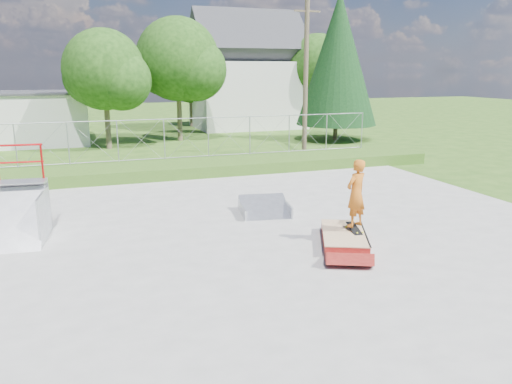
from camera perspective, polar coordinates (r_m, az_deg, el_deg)
ground at (r=12.85m, az=-2.67°, el=-6.10°), size 120.00×120.00×0.00m
concrete_pad at (r=12.85m, az=-2.67°, el=-6.02°), size 20.00×16.00×0.04m
grass_berm at (r=21.76m, az=-9.89°, el=2.63°), size 24.00×3.00×0.50m
grind_box at (r=13.04m, az=10.00°, el=-5.23°), size 1.90×2.47×0.33m
flat_bank_ramp at (r=15.44m, az=1.03°, el=-1.81°), size 1.71×1.79×0.45m
skateboard at (r=13.16m, az=11.17°, el=-4.15°), size 0.39×0.82×0.13m
skater at (r=12.93m, az=11.34°, el=-0.46°), size 0.75×0.63×1.74m
chain_link_fence at (r=22.56m, az=-10.44°, el=5.96°), size 20.00×0.06×1.80m
utility_building_flat at (r=34.03m, az=-27.18°, el=7.40°), size 10.00×6.00×3.00m
gable_house at (r=39.60m, az=-1.03°, el=12.95°), size 8.40×6.08×8.94m
utility_pole at (r=26.01m, az=5.70°, el=12.86°), size 0.24×0.24×8.00m
tree_left_near at (r=29.48m, az=-16.46°, el=12.94°), size 4.76×4.48×6.65m
tree_center at (r=32.02m, az=-8.37°, el=14.44°), size 5.44×5.12×7.60m
tree_right_far at (r=39.59m, az=7.47°, el=13.86°), size 5.10×4.80×7.12m
tree_back_mid at (r=40.40m, az=-7.11°, el=12.57°), size 4.08×3.84×5.70m
conifer_tree at (r=32.50m, az=9.36°, el=14.75°), size 5.04×5.04×9.10m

